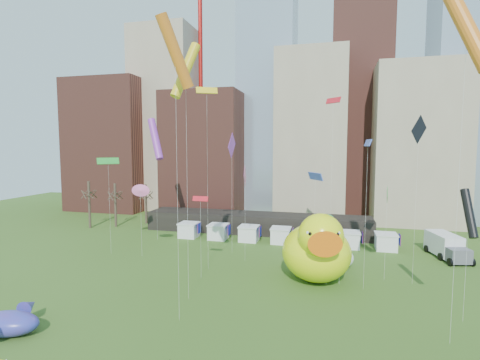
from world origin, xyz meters
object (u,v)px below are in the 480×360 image
(big_duck, at_px, (317,249))
(whale_inflatable, at_px, (10,322))
(box_truck, at_px, (446,246))
(seahorse_green, at_px, (327,232))
(small_duck, at_px, (341,257))
(seahorse_purple, at_px, (340,253))

(big_duck, bearing_deg, whale_inflatable, -153.97)
(whale_inflatable, bearing_deg, box_truck, 26.87)
(big_duck, bearing_deg, box_truck, 27.63)
(seahorse_green, bearing_deg, big_duck, 141.78)
(big_duck, xyz_separation_m, box_truck, (16.29, 12.93, -2.05))
(small_duck, distance_m, box_truck, 15.55)
(seahorse_purple, relative_size, whale_inflatable, 0.77)
(small_duck, relative_size, box_truck, 0.54)
(big_duck, distance_m, box_truck, 20.90)
(small_duck, bearing_deg, seahorse_purple, -71.25)
(small_duck, height_order, seahorse_purple, seahorse_purple)
(small_duck, height_order, box_truck, box_truck)
(big_duck, relative_size, small_duck, 2.65)
(seahorse_green, relative_size, seahorse_purple, 1.58)
(box_truck, bearing_deg, small_duck, -163.27)
(seahorse_green, distance_m, seahorse_purple, 2.63)
(big_duck, height_order, seahorse_purple, big_duck)
(box_truck, bearing_deg, whale_inflatable, -155.03)
(seahorse_green, relative_size, box_truck, 0.99)
(seahorse_green, height_order, seahorse_purple, seahorse_green)
(seahorse_green, height_order, box_truck, seahorse_green)
(big_duck, height_order, whale_inflatable, big_duck)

